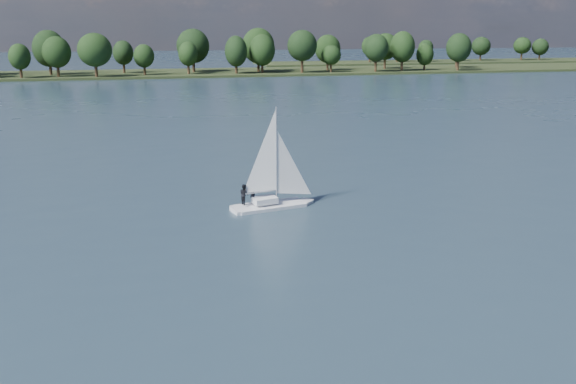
# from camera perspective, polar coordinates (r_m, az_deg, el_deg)

# --- Properties ---
(ground) EXTENTS (700.00, 700.00, 0.00)m
(ground) POSITION_cam_1_polar(r_m,az_deg,el_deg) (116.32, -10.88, 6.46)
(ground) COLOR #233342
(ground) RESTS_ON ground
(far_shore) EXTENTS (660.00, 40.00, 1.50)m
(far_shore) POSITION_cam_1_polar(r_m,az_deg,el_deg) (227.72, -12.67, 10.13)
(far_shore) COLOR black
(far_shore) RESTS_ON ground
(far_shore_back) EXTENTS (220.00, 30.00, 1.40)m
(far_shore_back) POSITION_cam_1_polar(r_m,az_deg,el_deg) (321.92, 17.36, 10.98)
(far_shore_back) COLOR black
(far_shore_back) RESTS_ON ground
(sailboat) EXTENTS (7.40, 3.47, 9.39)m
(sailboat) POSITION_cam_1_polar(r_m,az_deg,el_deg) (56.19, -1.71, 1.10)
(sailboat) COLOR silver
(sailboat) RESTS_ON ground
(treeline) EXTENTS (562.63, 73.58, 18.84)m
(treeline) POSITION_cam_1_polar(r_m,az_deg,el_deg) (222.78, -13.78, 12.07)
(treeline) COLOR black
(treeline) RESTS_ON ground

